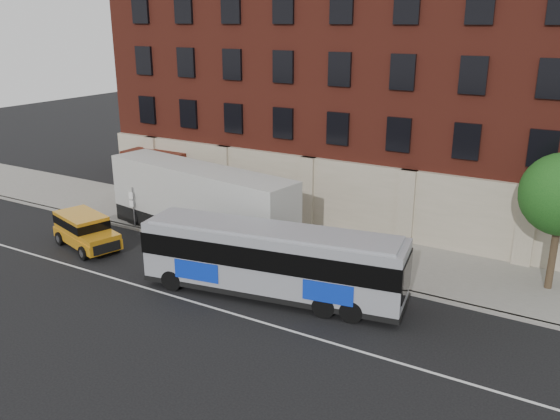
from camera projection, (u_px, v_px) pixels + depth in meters
The scene contains 9 objects.
ground at pixel (179, 305), 24.85m from camera, with size 120.00×120.00×0.00m, color black.
sidewalk at pixel (284, 238), 32.21m from camera, with size 60.00×6.00×0.15m, color #9A968C.
kerb at pixel (255, 256), 29.75m from camera, with size 60.00×0.25×0.15m, color #9A968C.
lane_line at pixel (187, 300), 25.26m from camera, with size 60.00×0.12×0.01m, color silver.
building at pixel (347, 88), 36.36m from camera, with size 30.00×12.10×15.00m.
sign_pole at pixel (133, 205), 33.52m from camera, with size 0.30×0.20×2.50m.
city_bus at pixel (272, 259), 25.13m from camera, with size 11.91×4.38×3.20m.
yellow_suv at pixel (84, 229), 30.92m from camera, with size 4.82×3.01×1.79m.
shipping_container at pixel (200, 204), 31.86m from camera, with size 12.47×4.33×4.08m.
Camera 1 is at (15.03, -17.08, 11.63)m, focal length 37.07 mm.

